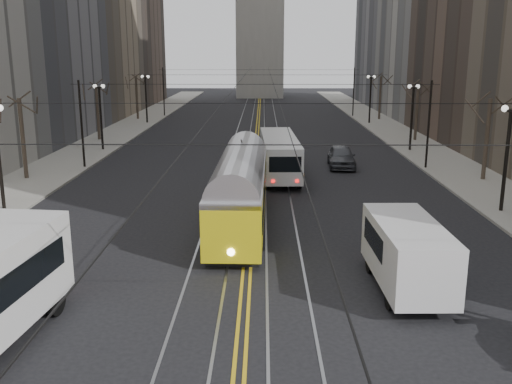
{
  "coord_description": "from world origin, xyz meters",
  "views": [
    {
      "loc": [
        0.64,
        -12.25,
        8.57
      ],
      "look_at": [
        0.36,
        10.43,
        3.0
      ],
      "focal_mm": 40.0,
      "sensor_mm": 36.0,
      "label": 1
    }
  ],
  "objects_px": {
    "rear_bus": "(279,156)",
    "cargo_van": "(407,257)",
    "sedan_grey": "(341,156)",
    "streetcar": "(240,196)"
  },
  "relations": [
    {
      "from": "rear_bus",
      "to": "cargo_van",
      "type": "relative_size",
      "value": 1.85
    },
    {
      "from": "cargo_van",
      "to": "sedan_grey",
      "type": "bearing_deg",
      "value": 87.08
    },
    {
      "from": "streetcar",
      "to": "cargo_van",
      "type": "xyz_separation_m",
      "value": [
        6.43,
        -8.01,
        -0.26
      ]
    },
    {
      "from": "cargo_van",
      "to": "sedan_grey",
      "type": "relative_size",
      "value": 1.19
    },
    {
      "from": "cargo_van",
      "to": "rear_bus",
      "type": "bearing_deg",
      "value": 100.46
    },
    {
      "from": "rear_bus",
      "to": "streetcar",
      "type": "bearing_deg",
      "value": -103.1
    },
    {
      "from": "streetcar",
      "to": "cargo_van",
      "type": "height_order",
      "value": "streetcar"
    },
    {
      "from": "cargo_van",
      "to": "sedan_grey",
      "type": "xyz_separation_m",
      "value": [
        0.7,
        23.23,
        -0.45
      ]
    },
    {
      "from": "rear_bus",
      "to": "cargo_van",
      "type": "bearing_deg",
      "value": -80.61
    },
    {
      "from": "streetcar",
      "to": "rear_bus",
      "type": "height_order",
      "value": "streetcar"
    }
  ]
}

